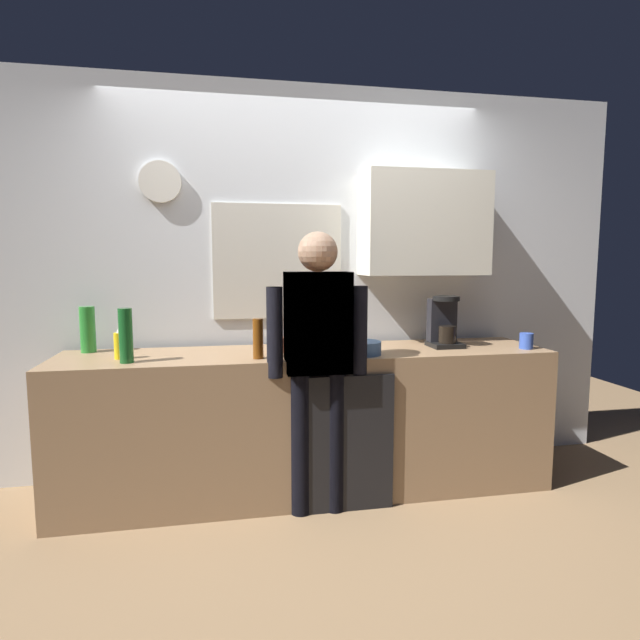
% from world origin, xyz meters
% --- Properties ---
extents(ground_plane, '(8.00, 8.00, 0.00)m').
position_xyz_m(ground_plane, '(0.00, 0.00, 0.00)').
color(ground_plane, '#8C6D4C').
extents(kitchen_counter, '(2.99, 0.64, 0.89)m').
position_xyz_m(kitchen_counter, '(0.00, 0.30, 0.44)').
color(kitchen_counter, '#937251').
rests_on(kitchen_counter, ground_plane).
extents(dishwasher_panel, '(0.56, 0.02, 0.80)m').
position_xyz_m(dishwasher_panel, '(0.16, -0.03, 0.40)').
color(dishwasher_panel, black).
rests_on(dishwasher_panel, ground_plane).
extents(back_wall_assembly, '(4.59, 0.42, 2.60)m').
position_xyz_m(back_wall_assembly, '(0.10, 0.70, 1.35)').
color(back_wall_assembly, silver).
rests_on(back_wall_assembly, ground_plane).
extents(coffee_maker, '(0.20, 0.20, 0.33)m').
position_xyz_m(coffee_maker, '(0.89, 0.32, 1.03)').
color(coffee_maker, black).
rests_on(coffee_maker, kitchen_counter).
extents(bottle_amber_beer, '(0.06, 0.06, 0.23)m').
position_xyz_m(bottle_amber_beer, '(-0.32, 0.12, 1.00)').
color(bottle_amber_beer, brown).
rests_on(bottle_amber_beer, kitchen_counter).
extents(bottle_green_wine, '(0.07, 0.07, 0.30)m').
position_xyz_m(bottle_green_wine, '(-1.04, 0.14, 1.04)').
color(bottle_green_wine, '#195923').
rests_on(bottle_green_wine, kitchen_counter).
extents(bottle_clear_soda, '(0.09, 0.09, 0.28)m').
position_xyz_m(bottle_clear_soda, '(-1.33, 0.53, 1.03)').
color(bottle_clear_soda, '#2D8C33').
rests_on(bottle_clear_soda, kitchen_counter).
extents(cup_blue_mug, '(0.08, 0.08, 0.10)m').
position_xyz_m(cup_blue_mug, '(1.37, 0.13, 0.94)').
color(cup_blue_mug, '#3351B2').
rests_on(cup_blue_mug, kitchen_counter).
extents(cup_white_mug, '(0.08, 0.08, 0.09)m').
position_xyz_m(cup_white_mug, '(0.98, 0.52, 0.93)').
color(cup_white_mug, white).
rests_on(cup_white_mug, kitchen_counter).
extents(cup_terracotta_mug, '(0.08, 0.08, 0.09)m').
position_xyz_m(cup_terracotta_mug, '(-0.17, 0.30, 0.93)').
color(cup_terracotta_mug, '#B26647').
rests_on(cup_terracotta_mug, kitchen_counter).
extents(mixing_bowl, '(0.22, 0.22, 0.08)m').
position_xyz_m(mixing_bowl, '(0.30, 0.13, 0.93)').
color(mixing_bowl, '#4C72A5').
rests_on(mixing_bowl, kitchen_counter).
extents(dish_soap, '(0.06, 0.06, 0.18)m').
position_xyz_m(dish_soap, '(-1.10, 0.26, 0.96)').
color(dish_soap, yellow).
rests_on(dish_soap, kitchen_counter).
extents(person_at_sink, '(0.57, 0.22, 1.60)m').
position_xyz_m(person_at_sink, '(0.00, 0.00, 0.95)').
color(person_at_sink, '#3F4766').
rests_on(person_at_sink, ground_plane).
extents(person_guest, '(0.57, 0.22, 1.60)m').
position_xyz_m(person_guest, '(0.00, 0.00, 0.95)').
color(person_guest, black).
rests_on(person_guest, ground_plane).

